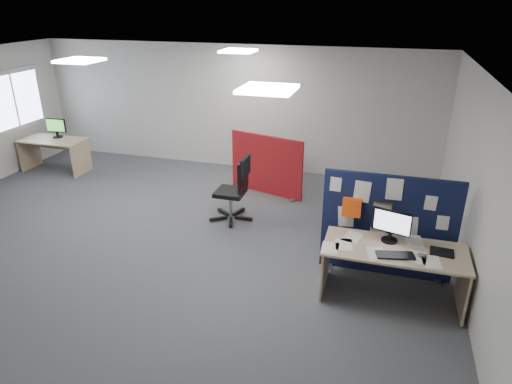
% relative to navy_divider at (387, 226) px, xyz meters
% --- Properties ---
extents(floor, '(9.00, 9.00, 0.00)m').
position_rel_navy_divider_xyz_m(floor, '(-3.46, 0.13, -0.74)').
color(floor, '#505358').
rests_on(floor, ground).
extents(ceiling, '(9.00, 7.00, 0.02)m').
position_rel_navy_divider_xyz_m(ceiling, '(-3.46, 0.13, 1.96)').
color(ceiling, white).
rests_on(ceiling, wall_back).
extents(wall_back, '(9.00, 0.02, 2.70)m').
position_rel_navy_divider_xyz_m(wall_back, '(-3.46, 3.63, 0.61)').
color(wall_back, silver).
rests_on(wall_back, floor).
extents(wall_right, '(0.02, 7.00, 2.70)m').
position_rel_navy_divider_xyz_m(wall_right, '(1.04, 0.13, 0.61)').
color(wall_right, silver).
rests_on(wall_right, floor).
extents(window, '(0.06, 1.70, 1.30)m').
position_rel_navy_divider_xyz_m(window, '(-7.90, 2.13, 0.81)').
color(window, white).
rests_on(window, wall_left).
extents(ceiling_lights, '(4.10, 4.10, 0.04)m').
position_rel_navy_divider_xyz_m(ceiling_lights, '(-3.13, 0.80, 1.93)').
color(ceiling_lights, white).
rests_on(ceiling_lights, ceiling).
extents(navy_divider, '(1.79, 0.30, 1.48)m').
position_rel_navy_divider_xyz_m(navy_divider, '(0.00, 0.00, 0.00)').
color(navy_divider, '#0E1235').
rests_on(navy_divider, floor).
extents(main_desk, '(1.75, 0.78, 0.73)m').
position_rel_navy_divider_xyz_m(main_desk, '(0.12, -0.54, -0.19)').
color(main_desk, tan).
rests_on(main_desk, floor).
extents(monitor_main, '(0.48, 0.20, 0.43)m').
position_rel_navy_divider_xyz_m(monitor_main, '(0.04, -0.39, 0.22)').
color(monitor_main, black).
rests_on(monitor_main, main_desk).
extents(keyboard, '(0.48, 0.27, 0.02)m').
position_rel_navy_divider_xyz_m(keyboard, '(0.12, -0.76, -0.00)').
color(keyboard, black).
rests_on(keyboard, main_desk).
extents(mouse, '(0.11, 0.08, 0.03)m').
position_rel_navy_divider_xyz_m(mouse, '(0.43, -0.68, 0.00)').
color(mouse, gray).
rests_on(mouse, main_desk).
extents(paper_tray, '(0.30, 0.24, 0.01)m').
position_rel_navy_divider_xyz_m(paper_tray, '(0.67, -0.51, -0.01)').
color(paper_tray, black).
rests_on(paper_tray, main_desk).
extents(red_divider, '(1.53, 0.49, 1.18)m').
position_rel_navy_divider_xyz_m(red_divider, '(-2.31, 2.30, -0.17)').
color(red_divider, maroon).
rests_on(red_divider, floor).
extents(second_desk, '(1.41, 0.71, 0.73)m').
position_rel_navy_divider_xyz_m(second_desk, '(-7.14, 2.24, -0.20)').
color(second_desk, tan).
rests_on(second_desk, floor).
extents(monitor_second, '(0.47, 0.21, 0.42)m').
position_rel_navy_divider_xyz_m(monitor_second, '(-7.12, 2.36, 0.22)').
color(monitor_second, black).
rests_on(monitor_second, second_desk).
extents(office_chair, '(0.72, 0.76, 1.14)m').
position_rel_navy_divider_xyz_m(office_chair, '(-2.49, 1.01, -0.10)').
color(office_chair, black).
rests_on(office_chair, floor).
extents(desk_papers, '(1.43, 0.79, 0.00)m').
position_rel_navy_divider_xyz_m(desk_papers, '(-0.06, -0.63, -0.01)').
color(desk_papers, white).
rests_on(desk_papers, main_desk).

